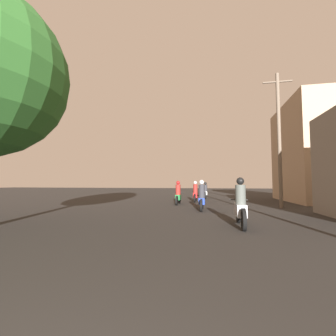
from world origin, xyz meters
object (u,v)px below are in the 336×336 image
motorcycle_red (195,193)px  utility_pole_far (279,136)px  motorcycle_silver (240,207)px  building_right_far (322,152)px  motorcycle_white (206,192)px  motorcycle_green (178,195)px  motorcycle_blue (202,198)px

motorcycle_red → utility_pole_far: bearing=-33.3°
motorcycle_silver → motorcycle_red: bearing=93.8°
building_right_far → motorcycle_white: bearing=168.6°
building_right_far → motorcycle_silver: bearing=-123.5°
building_right_far → motorcycle_red: bearing=-169.9°
motorcycle_red → motorcycle_white: motorcycle_red is taller
motorcycle_silver → motorcycle_green: (-3.03, 6.98, -0.01)m
motorcycle_green → motorcycle_white: size_ratio=0.98×
motorcycle_blue → motorcycle_green: 3.24m
motorcycle_silver → utility_pole_far: (2.94, 6.04, 3.42)m
motorcycle_white → motorcycle_blue: bearing=-86.1°
motorcycle_silver → motorcycle_white: motorcycle_silver is taller
motorcycle_silver → motorcycle_red: motorcycle_silver is taller
motorcycle_white → motorcycle_green: bearing=-101.9°
motorcycle_green → motorcycle_red: motorcycle_red is taller
motorcycle_red → building_right_far: (9.35, 1.66, 3.12)m
building_right_far → utility_pole_far: (-4.34, -4.94, 0.32)m
motorcycle_blue → utility_pole_far: size_ratio=0.27×
motorcycle_blue → motorcycle_red: (-0.68, 5.14, -0.00)m
motorcycle_silver → building_right_far: size_ratio=0.27×
motorcycle_blue → motorcycle_green: (-1.64, 2.80, 0.00)m
motorcycle_blue → motorcycle_white: size_ratio=1.09×
motorcycle_silver → building_right_far: building_right_far is taller
building_right_far → utility_pole_far: utility_pole_far is taller
motorcycle_red → motorcycle_white: bearing=79.0°
motorcycle_silver → motorcycle_green: bearing=104.7°
motorcycle_green → motorcycle_white: bearing=64.3°
motorcycle_silver → motorcycle_green: 7.61m
motorcycle_silver → motorcycle_white: 12.81m
motorcycle_green → motorcycle_blue: bearing=-69.7°
motorcycle_green → utility_pole_far: bearing=-19.0°
motorcycle_blue → motorcycle_white: 8.55m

